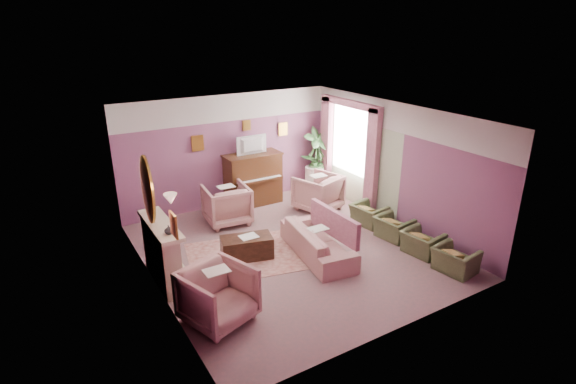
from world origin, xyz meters
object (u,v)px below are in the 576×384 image
olive_chair_a (456,256)px  olive_chair_d (369,212)px  floral_armchair_right (318,191)px  television (253,144)px  coffee_table (247,247)px  olive_chair_c (394,224)px  floral_armchair_front (218,293)px  piano (253,180)px  floral_armchair_left (227,202)px  side_table (314,179)px  sofa (318,236)px  olive_chair_b (422,239)px

olive_chair_a → olive_chair_d: (0.00, 2.46, 0.00)m
olive_chair_a → floral_armchair_right: bearing=97.6°
television → coffee_table: television is taller
olive_chair_c → television: bearing=117.2°
floral_armchair_right → floral_armchair_front: same height
piano → floral_armchair_right: piano is taller
coffee_table → floral_armchair_front: (-1.26, -1.59, 0.28)m
floral_armchair_right → floral_armchair_left: bearing=168.4°
olive_chair_c → side_table: bearing=87.2°
floral_armchair_left → olive_chair_d: bearing=-33.0°
television → sofa: size_ratio=0.39×
floral_armchair_right → coffee_table: bearing=-153.7°
sofa → olive_chair_a: size_ratio=2.74×
piano → coffee_table: piano is taller
olive_chair_b → floral_armchair_front: bearing=178.7°
television → olive_chair_c: bearing=-62.8°
sofa → floral_armchair_left: (-0.91, 2.38, 0.09)m
olive_chair_b → side_table: 4.10m
olive_chair_a → olive_chair_c: 1.64m
piano → sofa: piano is taller
television → side_table: (1.85, -0.01, -1.25)m
piano → side_table: size_ratio=2.00×
floral_armchair_left → olive_chair_d: size_ratio=1.36×
piano → coffee_table: size_ratio=1.40×
floral_armchair_left → olive_chair_b: size_ratio=1.36×
floral_armchair_left → olive_chair_a: (2.75, -4.25, -0.18)m
olive_chair_c → olive_chair_b: bearing=-90.0°
piano → olive_chair_c: (1.69, -3.34, -0.33)m
olive_chair_b → sofa: bearing=150.2°
floral_armchair_right → olive_chair_c: floral_armchair_right is taller
olive_chair_d → side_table: 2.46m
coffee_table → side_table: size_ratio=1.43×
floral_armchair_left → olive_chair_c: floral_armchair_left is taller
olive_chair_b → olive_chair_c: 0.82m
coffee_table → olive_chair_b: size_ratio=1.35×
piano → olive_chair_a: (1.69, -4.98, -0.33)m
sofa → television: bearing=87.2°
floral_armchair_front → olive_chair_c: bearing=9.4°
television → olive_chair_c: size_ratio=1.08×
television → coffee_table: size_ratio=0.80×
sofa → coffee_table: bearing=153.5°
floral_armchair_front → piano: bearing=56.6°
coffee_table → olive_chair_a: (3.11, -2.50, 0.10)m
floral_armchair_left → olive_chair_a: size_ratio=1.36×
olive_chair_a → olive_chair_b: bearing=90.0°
coffee_table → olive_chair_d: (3.11, -0.04, 0.10)m
piano → olive_chair_a: 5.27m
floral_armchair_right → olive_chair_a: 3.83m
floral_armchair_front → side_table: bearing=41.4°
floral_armchair_left → side_table: 2.99m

